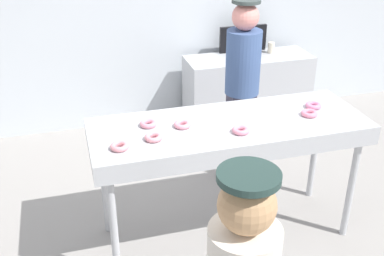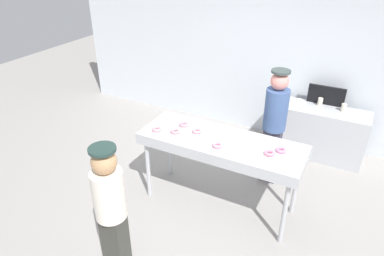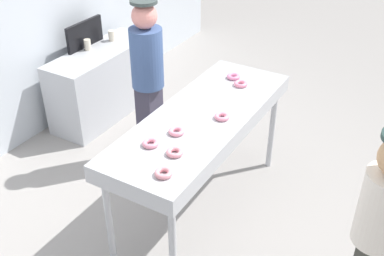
# 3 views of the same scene
# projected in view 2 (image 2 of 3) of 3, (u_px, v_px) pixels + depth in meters

# --- Properties ---
(ground_plane) EXTENTS (16.00, 16.00, 0.00)m
(ground_plane) POSITION_uv_depth(u_px,v_px,m) (218.00, 203.00, 4.79)
(ground_plane) COLOR #9E9993
(back_wall) EXTENTS (8.00, 0.12, 2.96)m
(back_wall) POSITION_uv_depth(u_px,v_px,m) (277.00, 54.00, 5.89)
(back_wall) COLOR silver
(back_wall) RESTS_ON ground
(fryer_conveyor) EXTENTS (2.07, 0.74, 1.02)m
(fryer_conveyor) POSITION_uv_depth(u_px,v_px,m) (221.00, 145.00, 4.34)
(fryer_conveyor) COLOR #B7BABF
(fryer_conveyor) RESTS_ON ground
(strawberry_donut_0) EXTENTS (0.17, 0.17, 0.04)m
(strawberry_donut_0) POSITION_uv_depth(u_px,v_px,m) (175.00, 131.00, 4.45)
(strawberry_donut_0) COLOR pink
(strawberry_donut_0) RESTS_ON fryer_conveyor
(strawberry_donut_1) EXTENTS (0.17, 0.17, 0.04)m
(strawberry_donut_1) POSITION_uv_depth(u_px,v_px,m) (269.00, 153.00, 4.00)
(strawberry_donut_1) COLOR pink
(strawberry_donut_1) RESTS_ON fryer_conveyor
(strawberry_donut_2) EXTENTS (0.16, 0.16, 0.04)m
(strawberry_donut_2) POSITION_uv_depth(u_px,v_px,m) (217.00, 145.00, 4.15)
(strawberry_donut_2) COLOR pink
(strawberry_donut_2) RESTS_ON fryer_conveyor
(strawberry_donut_3) EXTENTS (0.18, 0.18, 0.04)m
(strawberry_donut_3) POSITION_uv_depth(u_px,v_px,m) (184.00, 124.00, 4.61)
(strawberry_donut_3) COLOR pink
(strawberry_donut_3) RESTS_ON fryer_conveyor
(strawberry_donut_4) EXTENTS (0.15, 0.15, 0.04)m
(strawberry_donut_4) POSITION_uv_depth(u_px,v_px,m) (157.00, 129.00, 4.50)
(strawberry_donut_4) COLOR pink
(strawberry_donut_4) RESTS_ON fryer_conveyor
(strawberry_donut_5) EXTENTS (0.18, 0.18, 0.04)m
(strawberry_donut_5) POSITION_uv_depth(u_px,v_px,m) (281.00, 150.00, 4.05)
(strawberry_donut_5) COLOR pink
(strawberry_donut_5) RESTS_ON fryer_conveyor
(strawberry_donut_6) EXTENTS (0.17, 0.17, 0.04)m
(strawberry_donut_6) POSITION_uv_depth(u_px,v_px,m) (197.00, 131.00, 4.46)
(strawberry_donut_6) COLOR pink
(strawberry_donut_6) RESTS_ON fryer_conveyor
(worker_baker) EXTENTS (0.32, 0.32, 1.72)m
(worker_baker) POSITION_uv_depth(u_px,v_px,m) (275.00, 122.00, 4.81)
(worker_baker) COLOR #393546
(worker_baker) RESTS_ON ground
(customer_waiting) EXTENTS (0.31, 0.31, 1.61)m
(customer_waiting) POSITION_uv_depth(u_px,v_px,m) (111.00, 209.00, 3.37)
(customer_waiting) COLOR #3A3B34
(customer_waiting) RESTS_ON ground
(prep_counter) EXTENTS (1.46, 0.53, 0.84)m
(prep_counter) POSITION_uv_depth(u_px,v_px,m) (318.00, 132.00, 5.68)
(prep_counter) COLOR #B7BABF
(prep_counter) RESTS_ON ground
(paper_cup_0) EXTENTS (0.08, 0.08, 0.13)m
(paper_cup_0) POSITION_uv_depth(u_px,v_px,m) (320.00, 102.00, 5.57)
(paper_cup_0) COLOR beige
(paper_cup_0) RESTS_ON prep_counter
(paper_cup_1) EXTENTS (0.08, 0.08, 0.13)m
(paper_cup_1) POSITION_uv_depth(u_px,v_px,m) (344.00, 108.00, 5.37)
(paper_cup_1) COLOR beige
(paper_cup_1) RESTS_ON prep_counter
(menu_display) EXTENTS (0.57, 0.04, 0.31)m
(menu_display) POSITION_uv_depth(u_px,v_px,m) (326.00, 95.00, 5.57)
(menu_display) COLOR black
(menu_display) RESTS_ON prep_counter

